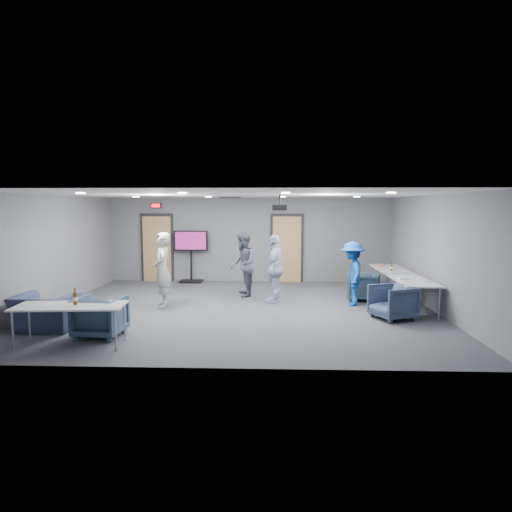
{
  "coord_description": "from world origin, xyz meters",
  "views": [
    {
      "loc": [
        0.76,
        -10.63,
        2.44
      ],
      "look_at": [
        0.34,
        0.62,
        1.2
      ],
      "focal_mm": 32.0,
      "sensor_mm": 36.0,
      "label": 1
    }
  ],
  "objects_px": {
    "projector": "(280,207)",
    "person_c": "(275,269)",
    "table_right_a": "(391,270)",
    "tv_stand": "(191,253)",
    "chair_right_b": "(393,302)",
    "person_a": "(162,270)",
    "bottle_front": "(75,298)",
    "chair_front_a": "(100,316)",
    "person_d": "(352,274)",
    "bottle_right": "(391,268)",
    "person_b": "(243,264)",
    "chair_right_a": "(363,287)",
    "table_front_left": "(70,308)",
    "table_right_b": "(412,281)",
    "chair_front_b": "(46,312)"
  },
  "relations": [
    {
      "from": "person_c",
      "to": "person_d",
      "type": "distance_m",
      "value": 1.91
    },
    {
      "from": "chair_right_b",
      "to": "chair_front_a",
      "type": "height_order",
      "value": "chair_front_a"
    },
    {
      "from": "table_front_left",
      "to": "bottle_front",
      "type": "xyz_separation_m",
      "value": [
        0.08,
        0.04,
        0.15
      ]
    },
    {
      "from": "person_d",
      "to": "tv_stand",
      "type": "xyz_separation_m",
      "value": [
        -4.56,
        3.25,
        0.15
      ]
    },
    {
      "from": "table_right_b",
      "to": "table_front_left",
      "type": "relative_size",
      "value": 1.02
    },
    {
      "from": "person_c",
      "to": "table_front_left",
      "type": "bearing_deg",
      "value": -30.0
    },
    {
      "from": "chair_right_b",
      "to": "table_front_left",
      "type": "xyz_separation_m",
      "value": [
        -6.11,
        -2.14,
        0.31
      ]
    },
    {
      "from": "chair_front_a",
      "to": "table_right_b",
      "type": "xyz_separation_m",
      "value": [
        6.47,
        2.39,
        0.3
      ]
    },
    {
      "from": "person_c",
      "to": "projector",
      "type": "relative_size",
      "value": 4.86
    },
    {
      "from": "person_a",
      "to": "bottle_front",
      "type": "bearing_deg",
      "value": -27.72
    },
    {
      "from": "table_front_left",
      "to": "bottle_right",
      "type": "height_order",
      "value": "bottle_right"
    },
    {
      "from": "person_c",
      "to": "chair_right_b",
      "type": "distance_m",
      "value": 3.05
    },
    {
      "from": "chair_right_b",
      "to": "tv_stand",
      "type": "distance_m",
      "value": 6.98
    },
    {
      "from": "table_front_left",
      "to": "projector",
      "type": "distance_m",
      "value": 4.96
    },
    {
      "from": "chair_right_b",
      "to": "chair_front_a",
      "type": "bearing_deg",
      "value": -98.1
    },
    {
      "from": "person_c",
      "to": "chair_right_b",
      "type": "height_order",
      "value": "person_c"
    },
    {
      "from": "person_a",
      "to": "chair_front_b",
      "type": "height_order",
      "value": "person_a"
    },
    {
      "from": "bottle_front",
      "to": "tv_stand",
      "type": "bearing_deg",
      "value": 83.06
    },
    {
      "from": "chair_right_a",
      "to": "chair_front_a",
      "type": "distance_m",
      "value": 6.59
    },
    {
      "from": "table_right_a",
      "to": "person_b",
      "type": "bearing_deg",
      "value": 95.08
    },
    {
      "from": "chair_right_a",
      "to": "table_right_a",
      "type": "relative_size",
      "value": 0.39
    },
    {
      "from": "projector",
      "to": "tv_stand",
      "type": "bearing_deg",
      "value": 126.86
    },
    {
      "from": "projector",
      "to": "chair_right_a",
      "type": "bearing_deg",
      "value": 31.12
    },
    {
      "from": "table_right_b",
      "to": "chair_right_a",
      "type": "bearing_deg",
      "value": 38.55
    },
    {
      "from": "table_front_left",
      "to": "chair_front_a",
      "type": "bearing_deg",
      "value": 59.59
    },
    {
      "from": "chair_front_b",
      "to": "projector",
      "type": "bearing_deg",
      "value": -156.25
    },
    {
      "from": "table_front_left",
      "to": "person_d",
      "type": "bearing_deg",
      "value": 28.02
    },
    {
      "from": "person_d",
      "to": "bottle_right",
      "type": "height_order",
      "value": "person_d"
    },
    {
      "from": "table_front_left",
      "to": "tv_stand",
      "type": "distance_m",
      "value": 6.81
    },
    {
      "from": "table_right_b",
      "to": "tv_stand",
      "type": "bearing_deg",
      "value": 57.4
    },
    {
      "from": "table_right_b",
      "to": "projector",
      "type": "relative_size",
      "value": 5.46
    },
    {
      "from": "table_right_a",
      "to": "table_right_b",
      "type": "distance_m",
      "value": 1.9
    },
    {
      "from": "table_right_a",
      "to": "tv_stand",
      "type": "bearing_deg",
      "value": 72.5
    },
    {
      "from": "person_c",
      "to": "chair_right_a",
      "type": "height_order",
      "value": "person_c"
    },
    {
      "from": "person_a",
      "to": "table_front_left",
      "type": "xyz_separation_m",
      "value": [
        -0.85,
        -3.14,
        -0.22
      ]
    },
    {
      "from": "chair_right_a",
      "to": "bottle_front",
      "type": "relative_size",
      "value": 2.59
    },
    {
      "from": "person_b",
      "to": "person_d",
      "type": "xyz_separation_m",
      "value": [
        2.75,
        -1.04,
        -0.08
      ]
    },
    {
      "from": "projector",
      "to": "person_c",
      "type": "bearing_deg",
      "value": 97.4
    },
    {
      "from": "bottle_front",
      "to": "tv_stand",
      "type": "distance_m",
      "value": 6.76
    },
    {
      "from": "table_right_a",
      "to": "bottle_right",
      "type": "relative_size",
      "value": 8.52
    },
    {
      "from": "chair_right_b",
      "to": "projector",
      "type": "height_order",
      "value": "projector"
    },
    {
      "from": "person_b",
      "to": "bottle_front",
      "type": "relative_size",
      "value": 5.86
    },
    {
      "from": "person_a",
      "to": "bottle_right",
      "type": "distance_m",
      "value": 5.95
    },
    {
      "from": "person_c",
      "to": "table_front_left",
      "type": "xyz_separation_m",
      "value": [
        -3.57,
        -3.77,
        -0.18
      ]
    },
    {
      "from": "person_c",
      "to": "chair_front_a",
      "type": "xyz_separation_m",
      "value": [
        -3.27,
        -3.16,
        -0.48
      ]
    },
    {
      "from": "table_right_a",
      "to": "projector",
      "type": "relative_size",
      "value": 5.54
    },
    {
      "from": "tv_stand",
      "to": "projector",
      "type": "xyz_separation_m",
      "value": [
        2.77,
        -3.88,
        1.47
      ]
    },
    {
      "from": "tv_stand",
      "to": "chair_right_a",
      "type": "bearing_deg",
      "value": -27.85
    },
    {
      "from": "chair_right_b",
      "to": "bottle_right",
      "type": "bearing_deg",
      "value": 143.82
    },
    {
      "from": "person_a",
      "to": "chair_right_b",
      "type": "xyz_separation_m",
      "value": [
        5.26,
        -1.0,
        -0.53
      ]
    }
  ]
}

